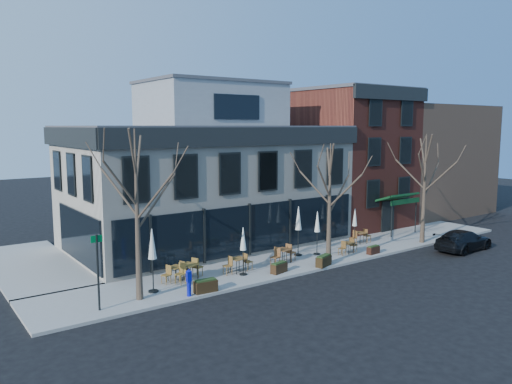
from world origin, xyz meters
TOP-DOWN VIEW (x-y plane):
  - ground at (0.00, 0.00)m, footprint 120.00×120.00m
  - sidewalk_front at (3.25, -2.15)m, footprint 33.50×4.70m
  - sidewalk_side at (-11.25, 6.00)m, footprint 4.50×12.00m
  - corner_building at (0.07, 5.07)m, footprint 18.39×10.39m
  - red_brick_building at (13.00, 4.98)m, footprint 8.20×11.78m
  - bg_building at (23.00, 6.00)m, footprint 12.00×12.00m
  - tree_corner at (-8.49, -3.20)m, footprint 3.93×3.98m
  - tree_mid at (3.01, -3.90)m, footprint 3.50×3.55m
  - tree_right at (12.01, -3.90)m, footprint 3.72×3.77m
  - sign_pole at (-10.50, -3.50)m, footprint 0.50×0.10m
  - parked_sedan at (12.74, -6.55)m, footprint 4.80×2.08m
  - call_box at (-6.44, -4.20)m, footprint 0.26×0.26m
  - cafe_set_0 at (-5.24, -2.00)m, footprint 2.02×1.28m
  - cafe_set_1 at (-5.86, -1.68)m, footprint 1.82×0.91m
  - cafe_set_2 at (-2.38, -2.33)m, footprint 1.86×0.76m
  - cafe_set_3 at (0.80, -2.37)m, footprint 2.05×0.96m
  - cafe_set_4 at (5.56, -3.01)m, footprint 1.66×0.73m
  - cafe_set_5 at (8.23, -1.61)m, footprint 1.83×0.77m
  - umbrella_0 at (-7.56, -2.63)m, footprint 0.50×0.50m
  - umbrella_1 at (-2.42, -2.90)m, footprint 0.42×0.42m
  - umbrella_2 at (2.68, -1.53)m, footprint 0.50×0.50m
  - umbrella_3 at (3.81, -2.04)m, footprint 0.44×0.44m
  - umbrella_4 at (7.60, -1.67)m, footprint 0.40×0.40m
  - planter_0 at (-5.51, -4.16)m, footprint 1.18×0.55m
  - planter_1 at (-0.59, -3.72)m, footprint 1.11×0.64m
  - planter_2 at (2.32, -4.20)m, footprint 1.23×0.79m
  - planter_3 at (6.80, -4.02)m, footprint 0.95×0.44m

SIDE VIEW (x-z plane):
  - ground at x=0.00m, z-range 0.00..0.00m
  - sidewalk_front at x=3.25m, z-range 0.00..0.15m
  - sidewalk_side at x=-11.25m, z-range 0.00..0.15m
  - planter_3 at x=6.80m, z-range 0.15..0.67m
  - planter_1 at x=-0.59m, z-range 0.15..0.73m
  - planter_2 at x=2.32m, z-range 0.15..0.79m
  - planter_0 at x=-5.51m, z-range 0.15..0.79m
  - cafe_set_4 at x=5.56m, z-range 0.16..1.02m
  - cafe_set_1 at x=-5.86m, z-range 0.16..1.10m
  - cafe_set_5 at x=8.23m, z-range 0.16..1.12m
  - cafe_set_2 at x=-2.38m, z-range 0.16..1.14m
  - parked_sedan at x=12.74m, z-range 0.00..1.37m
  - cafe_set_3 at x=0.80m, z-range 0.16..1.22m
  - cafe_set_0 at x=-5.24m, z-range 0.16..1.22m
  - call_box at x=-6.44m, z-range 0.19..1.52m
  - umbrella_4 at x=7.60m, z-range 0.66..3.16m
  - umbrella_1 at x=-2.42m, z-range 0.69..3.32m
  - sign_pole at x=-10.50m, z-range 0.37..3.77m
  - umbrella_3 at x=3.81m, z-range 0.72..3.47m
  - umbrella_2 at x=2.68m, z-range 0.79..3.89m
  - umbrella_0 at x=-7.56m, z-range 0.80..3.94m
  - tree_mid at x=3.01m, z-range 0.27..7.31m
  - tree_right at x=12.01m, z-range 0.28..7.76m
  - tree_corner at x=-8.49m, z-range 0.29..8.21m
  - corner_building at x=0.07m, z-range -0.83..10.27m
  - bg_building at x=23.00m, z-range 0.00..10.00m
  - red_brick_building at x=13.00m, z-range 0.05..11.22m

